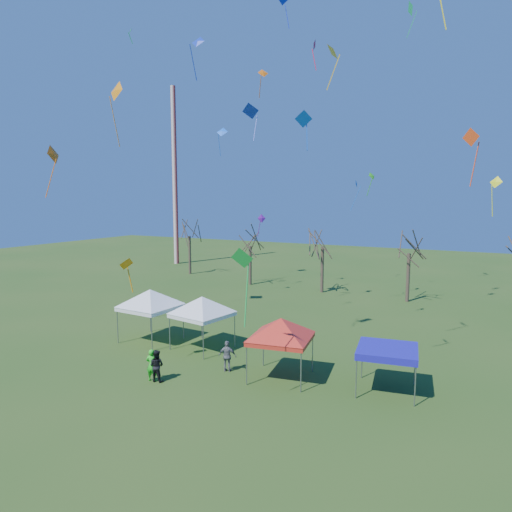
{
  "coord_description": "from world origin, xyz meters",
  "views": [
    {
      "loc": [
        12.75,
        -18.97,
        9.51
      ],
      "look_at": [
        1.27,
        3.0,
        6.34
      ],
      "focal_mm": 32.0,
      "sensor_mm": 36.0,
      "label": 1
    }
  ],
  "objects": [
    {
      "name": "kite_13",
      "position": [
        -8.56,
        23.06,
        7.36
      ],
      "size": [
        0.84,
        0.92,
        2.41
      ],
      "rotation": [
        0.0,
        0.0,
        0.94
      ],
      "color": "purple",
      "rests_on": "ground"
    },
    {
      "name": "person_grey",
      "position": [
        0.17,
        1.71,
        0.86
      ],
      "size": [
        1.09,
        0.7,
        1.72
      ],
      "primitive_type": "imported",
      "rotation": [
        0.0,
        0.0,
        3.44
      ],
      "color": "slate",
      "rests_on": "ground"
    },
    {
      "name": "tree_0",
      "position": [
        -20.85,
        27.38,
        6.49
      ],
      "size": [
        3.83,
        3.83,
        8.44
      ],
      "color": "#3D2D21",
      "rests_on": "ground"
    },
    {
      "name": "tent_red",
      "position": [
        3.16,
        2.2,
        3.05
      ],
      "size": [
        4.23,
        4.23,
        3.78
      ],
      "rotation": [
        0.0,
        0.0,
        0.16
      ],
      "color": "gray",
      "rests_on": "ground"
    },
    {
      "name": "person_dark",
      "position": [
        -2.4,
        -1.17,
        0.84
      ],
      "size": [
        0.89,
        0.74,
        1.67
      ],
      "primitive_type": "imported",
      "rotation": [
        0.0,
        0.0,
        3.27
      ],
      "color": "black",
      "rests_on": "ground"
    },
    {
      "name": "tent_white_west",
      "position": [
        -7.17,
        4.0,
        3.26
      ],
      "size": [
        4.58,
        4.58,
        4.04
      ],
      "rotation": [
        0.0,
        0.0,
        -0.06
      ],
      "color": "gray",
      "rests_on": "ground"
    },
    {
      "name": "tree_2",
      "position": [
        -2.37,
        24.38,
        6.29
      ],
      "size": [
        3.71,
        3.71,
        8.18
      ],
      "color": "#3D2D21",
      "rests_on": "ground"
    },
    {
      "name": "kite_5",
      "position": [
        3.0,
        -1.61,
        6.83
      ],
      "size": [
        1.13,
        0.65,
        3.59
      ],
      "rotation": [
        0.0,
        0.0,
        3.18
      ],
      "color": "green",
      "rests_on": "ground"
    },
    {
      "name": "kite_3",
      "position": [
        5.12,
        25.26,
        26.11
      ],
      "size": [
        1.06,
        1.4,
        3.31
      ],
      "rotation": [
        0.0,
        0.0,
        2.03
      ],
      "color": "green",
      "rests_on": "ground"
    },
    {
      "name": "person_green",
      "position": [
        -2.65,
        -1.24,
        0.85
      ],
      "size": [
        0.71,
        0.57,
        1.7
      ],
      "primitive_type": "imported",
      "rotation": [
        0.0,
        0.0,
        3.44
      ],
      "color": "#24D622",
      "rests_on": "ground"
    },
    {
      "name": "kite_17",
      "position": [
        11.42,
        8.18,
        12.63
      ],
      "size": [
        0.98,
        0.77,
        3.1
      ],
      "rotation": [
        0.0,
        0.0,
        2.6
      ],
      "color": "#E34215",
      "rests_on": "ground"
    },
    {
      "name": "tree_3",
      "position": [
        6.03,
        24.04,
        6.08
      ],
      "size": [
        3.59,
        3.59,
        7.91
      ],
      "color": "#3D2D21",
      "rests_on": "ground"
    },
    {
      "name": "radio_mast",
      "position": [
        -28.0,
        34.0,
        12.5
      ],
      "size": [
        0.7,
        0.7,
        25.0
      ],
      "primitive_type": "cylinder",
      "color": "silver",
      "rests_on": "ground"
    },
    {
      "name": "kite_19",
      "position": [
        2.88,
        22.12,
        11.4
      ],
      "size": [
        0.78,
        0.94,
        2.16
      ],
      "rotation": [
        0.0,
        0.0,
        1.13
      ],
      "color": "green",
      "rests_on": "ground"
    },
    {
      "name": "kite_1",
      "position": [
        -4.7,
        -0.68,
        5.96
      ],
      "size": [
        0.78,
        1.0,
        1.98
      ],
      "rotation": [
        0.0,
        0.0,
        4.5
      ],
      "color": "orange",
      "rests_on": "ground"
    },
    {
      "name": "kite_22",
      "position": [
        2.18,
        19.73,
        10.59
      ],
      "size": [
        0.82,
        0.84,
        2.64
      ],
      "rotation": [
        0.0,
        0.0,
        1.69
      ],
      "color": "blue",
      "rests_on": "ground"
    },
    {
      "name": "kite_12",
      "position": [
        12.68,
        19.3,
        10.6
      ],
      "size": [
        1.04,
        0.82,
        3.02
      ],
      "rotation": [
        0.0,
        0.0,
        5.8
      ],
      "color": "#E9F219",
      "rests_on": "ground"
    },
    {
      "name": "kite_26",
      "position": [
        -4.53,
        19.12,
        26.44
      ],
      "size": [
        1.07,
        1.11,
        2.98
      ],
      "rotation": [
        0.0,
        0.0,
        4.0
      ],
      "color": "#1429D4",
      "rests_on": "ground"
    },
    {
      "name": "kite_7",
      "position": [
        -7.75,
        10.83,
        21.1
      ],
      "size": [
        1.14,
        0.93,
        3.18
      ],
      "rotation": [
        0.0,
        0.0,
        0.05
      ],
      "color": "#1230C1",
      "rests_on": "ground"
    },
    {
      "name": "kite_27",
      "position": [
        6.03,
        1.22,
        15.87
      ],
      "size": [
        0.87,
        1.02,
        2.08
      ],
      "rotation": [
        0.0,
        0.0,
        1.99
      ],
      "color": "gold",
      "rests_on": "ground"
    },
    {
      "name": "kite_2",
      "position": [
        -13.96,
        24.19,
        16.6
      ],
      "size": [
        1.44,
        1.14,
        3.12
      ],
      "rotation": [
        0.0,
        0.0,
        0.22
      ],
      "color": "blue",
      "rests_on": "ground"
    },
    {
      "name": "tree_1",
      "position": [
        -10.77,
        24.65,
        5.79
      ],
      "size": [
        3.42,
        3.42,
        7.54
      ],
      "color": "#3D2D21",
      "rests_on": "ground"
    },
    {
      "name": "tent_blue",
      "position": [
        8.48,
        3.11,
        2.05
      ],
      "size": [
        3.24,
        3.24,
        2.23
      ],
      "rotation": [
        0.0,
        0.0,
        0.15
      ],
      "color": "gray",
      "rests_on": "ground"
    },
    {
      "name": "kite_11",
      "position": [
        -4.52,
        13.18,
        16.21
      ],
      "size": [
        1.47,
        1.07,
        2.98
      ],
      "rotation": [
        0.0,
        0.0,
        3.25
      ],
      "color": "#122DC5",
      "rests_on": "ground"
    },
    {
      "name": "kite_18",
      "position": [
        2.64,
        7.82,
        18.46
      ],
      "size": [
        0.34,
        0.7,
        1.77
      ],
      "rotation": [
        0.0,
        0.0,
        4.92
      ],
      "color": "red",
      "rests_on": "ground"
    },
    {
      "name": "ground",
      "position": [
        0.0,
        0.0,
        0.0
      ],
      "size": [
        140.0,
        140.0,
        0.0
      ],
      "primitive_type": "plane",
      "color": "#284D18",
      "rests_on": "ground"
    },
    {
      "name": "kite_20",
      "position": [
        -12.35,
        8.66,
        21.94
      ],
      "size": [
        0.56,
        0.53,
        1.14
      ],
      "rotation": [
        0.0,
        0.0,
        5.57
      ],
      "color": "#16942F",
      "rests_on": "ground"
    },
    {
      "name": "tent_white_mid",
      "position": [
        -3.26,
        4.33,
        3.12
      ],
      "size": [
        4.33,
        4.33,
        3.87
      ],
      "rotation": [
        0.0,
        0.0,
        -0.16
      ],
      "color": "gray",
      "rests_on": "ground"
    },
    {
      "name": "kite_8",
      "position": [
        -11.84,
        6.39,
        17.09
      ],
      "size": [
        1.68,
        1.02,
        4.65
      ],
      "rotation": [
        0.0,
        0.0,
        6.01
      ],
      "color": "orange",
      "rests_on": "ground"
    },
    {
      "name": "kite_25",
      "position": [
        4.49,
        1.67,
        13.18
      ],
      "size": [
        0.92,
        0.74,
        1.89
      ],
      "rotation": [
        0.0,
        0.0,
        3.64
      ],
      "color": "blue",
      "rests_on": "ground"
    },
    {
      "name": "kite_24",
      "position": [
        -3.35,
        12.98,
        18.81
      ],
      "size": [
        0.99,
        1.0,
        2.18
      ],
      "rotation": [
        0.0,
        0.0,
        0.79
      ],
      "color": "#DE5E0B",
      "rests_on": "ground"
    },
    {
      "name": "kite_14",
      "position": [
        -13.55,
        2.22,
        12.36
      ],
      "size": [
        1.04,
        1.41,
        3.53
      ],
      "rotation": [
        0.0,
        0.0,
        1.89
      ],
      "color": "orange",
      "rests_on": "ground"
    }
  ]
}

